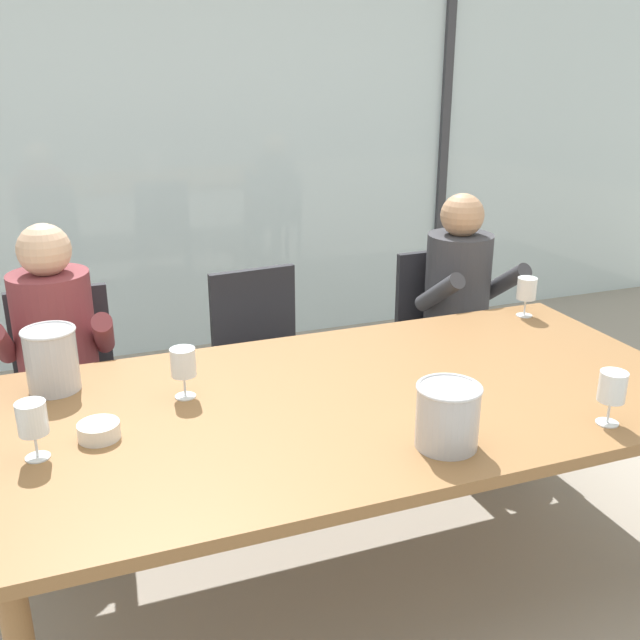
# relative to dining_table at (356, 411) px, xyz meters

# --- Properties ---
(ground) EXTENTS (14.00, 14.00, 0.00)m
(ground) POSITION_rel_dining_table_xyz_m (0.00, 1.00, -0.68)
(ground) COLOR #9E9384
(window_glass_panel) EXTENTS (7.57, 0.03, 2.60)m
(window_glass_panel) POSITION_rel_dining_table_xyz_m (0.00, 2.48, 0.62)
(window_glass_panel) COLOR silver
(window_glass_panel) RESTS_ON ground
(window_mullion_right) EXTENTS (0.06, 0.06, 2.60)m
(window_mullion_right) POSITION_rel_dining_table_xyz_m (1.70, 2.46, 0.62)
(window_mullion_right) COLOR #38383D
(window_mullion_right) RESTS_ON ground
(hillside_vineyard) EXTENTS (13.57, 2.40, 1.83)m
(hillside_vineyard) POSITION_rel_dining_table_xyz_m (0.00, 6.97, 0.23)
(hillside_vineyard) COLOR #568942
(hillside_vineyard) RESTS_ON ground
(dining_table) EXTENTS (2.37, 1.19, 0.74)m
(dining_table) POSITION_rel_dining_table_xyz_m (0.00, 0.00, 0.00)
(dining_table) COLOR olive
(dining_table) RESTS_ON ground
(chair_near_curtain) EXTENTS (0.44, 0.44, 0.89)m
(chair_near_curtain) POSITION_rel_dining_table_xyz_m (-0.91, 1.02, -0.16)
(chair_near_curtain) COLOR #232328
(chair_near_curtain) RESTS_ON ground
(chair_left_of_center) EXTENTS (0.48, 0.48, 0.89)m
(chair_left_of_center) POSITION_rel_dining_table_xyz_m (-0.04, 1.01, -0.16)
(chair_left_of_center) COLOR #232328
(chair_left_of_center) RESTS_ON ground
(chair_center) EXTENTS (0.45, 0.45, 0.89)m
(chair_center) POSITION_rel_dining_table_xyz_m (0.92, 1.02, -0.16)
(chair_center) COLOR #232328
(chair_center) RESTS_ON ground
(person_maroon_top) EXTENTS (0.48, 0.62, 1.20)m
(person_maroon_top) POSITION_rel_dining_table_xyz_m (-0.94, 0.87, 0.01)
(person_maroon_top) COLOR brown
(person_maroon_top) RESTS_ON ground
(person_charcoal_jacket) EXTENTS (0.48, 0.63, 1.20)m
(person_charcoal_jacket) POSITION_rel_dining_table_xyz_m (0.96, 0.87, 0.01)
(person_charcoal_jacket) COLOR #38383D
(person_charcoal_jacket) RESTS_ON ground
(ice_bucket_primary) EXTENTS (0.19, 0.19, 0.19)m
(ice_bucket_primary) POSITION_rel_dining_table_xyz_m (0.11, -0.40, 0.16)
(ice_bucket_primary) COLOR #B7B7BC
(ice_bucket_primary) RESTS_ON dining_table
(ice_bucket_secondary) EXTENTS (0.18, 0.18, 0.22)m
(ice_bucket_secondary) POSITION_rel_dining_table_xyz_m (-0.95, 0.40, 0.17)
(ice_bucket_secondary) COLOR #B7B7BC
(ice_bucket_secondary) RESTS_ON dining_table
(tasting_bowl) EXTENTS (0.12, 0.12, 0.05)m
(tasting_bowl) POSITION_rel_dining_table_xyz_m (-0.83, -0.00, 0.09)
(tasting_bowl) COLOR silver
(tasting_bowl) RESTS_ON dining_table
(wine_glass_by_left_taster) EXTENTS (0.08, 0.08, 0.17)m
(wine_glass_by_left_taster) POSITION_rel_dining_table_xyz_m (1.01, 0.47, 0.18)
(wine_glass_by_left_taster) COLOR silver
(wine_glass_by_left_taster) RESTS_ON dining_table
(wine_glass_near_bucket) EXTENTS (0.08, 0.08, 0.17)m
(wine_glass_near_bucket) POSITION_rel_dining_table_xyz_m (0.65, -0.46, 0.18)
(wine_glass_near_bucket) COLOR silver
(wine_glass_near_bucket) RESTS_ON dining_table
(wine_glass_center_pour) EXTENTS (0.08, 0.08, 0.17)m
(wine_glass_center_pour) POSITION_rel_dining_table_xyz_m (-0.54, 0.19, 0.18)
(wine_glass_center_pour) COLOR silver
(wine_glass_center_pour) RESTS_ON dining_table
(wine_glass_by_right_taster) EXTENTS (0.08, 0.08, 0.17)m
(wine_glass_by_right_taster) POSITION_rel_dining_table_xyz_m (-1.01, -0.05, 0.18)
(wine_glass_by_right_taster) COLOR silver
(wine_glass_by_right_taster) RESTS_ON dining_table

